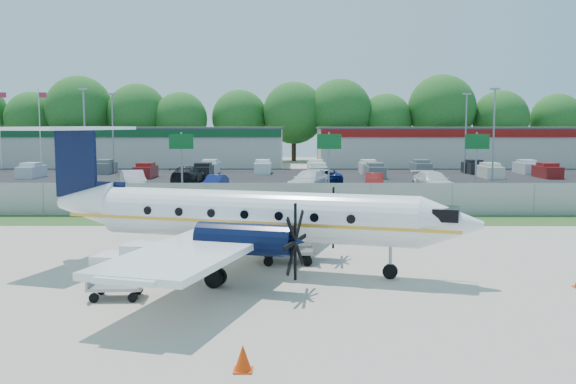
{
  "coord_description": "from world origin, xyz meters",
  "views": [
    {
      "loc": [
        0.1,
        -24.85,
        5.54
      ],
      "look_at": [
        0.0,
        6.0,
        2.3
      ],
      "focal_mm": 40.0,
      "sensor_mm": 36.0,
      "label": 1
    }
  ],
  "objects_px": {
    "pushback_tug": "(131,261)",
    "baggage_cart_near": "(288,250)",
    "baggage_cart_far": "(116,285)",
    "aircraft": "(247,215)"
  },
  "relations": [
    {
      "from": "aircraft",
      "to": "baggage_cart_near",
      "type": "distance_m",
      "value": 2.48
    },
    {
      "from": "pushback_tug",
      "to": "baggage_cart_near",
      "type": "distance_m",
      "value": 6.22
    },
    {
      "from": "baggage_cart_near",
      "to": "pushback_tug",
      "type": "bearing_deg",
      "value": -156.25
    },
    {
      "from": "baggage_cart_near",
      "to": "baggage_cart_far",
      "type": "xyz_separation_m",
      "value": [
        -5.46,
        -5.32,
        -0.12
      ]
    },
    {
      "from": "aircraft",
      "to": "baggage_cart_far",
      "type": "bearing_deg",
      "value": -132.98
    },
    {
      "from": "pushback_tug",
      "to": "baggage_cart_near",
      "type": "relative_size",
      "value": 1.17
    },
    {
      "from": "pushback_tug",
      "to": "baggage_cart_far",
      "type": "relative_size",
      "value": 1.47
    },
    {
      "from": "aircraft",
      "to": "pushback_tug",
      "type": "height_order",
      "value": "aircraft"
    },
    {
      "from": "aircraft",
      "to": "pushback_tug",
      "type": "distance_m",
      "value": 4.61
    },
    {
      "from": "baggage_cart_near",
      "to": "baggage_cart_far",
      "type": "bearing_deg",
      "value": -135.74
    }
  ]
}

